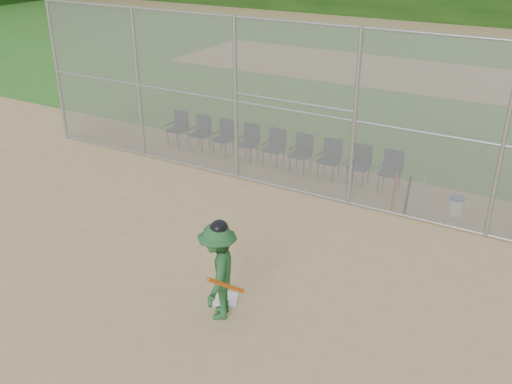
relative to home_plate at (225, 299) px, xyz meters
The scene contains 17 objects.
ground 0.75m from the home_plate, 135.59° to the right, with size 100.00×100.00×0.00m, color tan.
grass_strip 17.49m from the home_plate, 91.75° to the left, with size 100.00×100.00×0.00m, color #2B681F.
dirt_patch_far 17.49m from the home_plate, 91.75° to the left, with size 24.00×24.00×0.00m, color tan.
backstop_fence 4.96m from the home_plate, 96.80° to the left, with size 16.09×0.09×4.00m.
home_plate is the anchor object (origin of this frame).
batter_at_plate 0.94m from the home_plate, 70.03° to the right, with size 1.02×1.36×1.75m.
water_cooler 5.87m from the home_plate, 62.69° to the left, with size 0.32×0.32×0.41m.
spare_bats 5.09m from the home_plate, 70.23° to the left, with size 0.66×0.29×0.84m.
chair_0 7.77m from the home_plate, 132.93° to the left, with size 0.54×0.52×0.96m, color #0E1836, non-canonical shape.
chair_1 7.25m from the home_plate, 128.36° to the left, with size 0.54×0.52×0.96m, color #0E1836, non-canonical shape.
chair_2 6.79m from the home_plate, 123.14° to the left, with size 0.54×0.52×0.96m, color #0E1836, non-canonical shape.
chair_3 6.40m from the home_plate, 117.21° to the left, with size 0.54×0.52×0.96m, color #0E1836, non-canonical shape.
chair_4 6.08m from the home_plate, 110.57° to the left, with size 0.54×0.52×0.96m, color #0E1836, non-canonical shape.
chair_5 5.85m from the home_plate, 103.31° to the left, with size 0.54×0.52×0.96m, color #0E1836, non-canonical shape.
chair_6 5.72m from the home_plate, 95.59° to the left, with size 0.54×0.52×0.96m, color #0E1836, non-canonical shape.
chair_7 5.70m from the home_plate, 87.66° to the left, with size 0.54×0.52×0.96m, color #0E1836, non-canonical shape.
chair_8 5.79m from the home_plate, 79.82° to the left, with size 0.54×0.52×0.96m, color #0E1836, non-canonical shape.
Camera 1 is at (5.00, -6.19, 5.83)m, focal length 40.00 mm.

